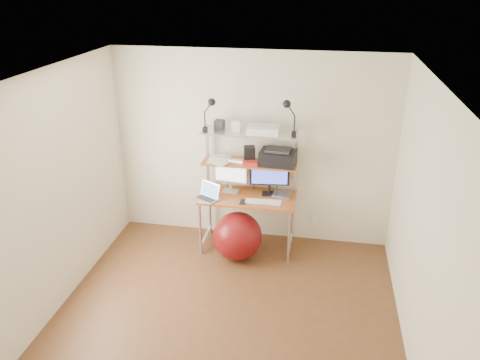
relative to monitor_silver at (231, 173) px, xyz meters
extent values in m
plane|color=brown|center=(0.24, -1.55, -1.00)|extent=(3.60, 3.60, 0.00)
plane|color=white|center=(0.24, -1.55, 1.50)|extent=(3.60, 3.60, 0.00)
plane|color=beige|center=(0.24, 0.25, 0.25)|extent=(3.60, 0.00, 3.60)
plane|color=beige|center=(0.24, -3.35, 0.25)|extent=(3.60, 0.00, 3.60)
plane|color=beige|center=(-1.56, -1.55, 0.25)|extent=(0.00, 3.60, 3.60)
plane|color=beige|center=(2.04, -1.55, 0.25)|extent=(0.00, 3.60, 3.60)
cube|color=#B55423|center=(0.24, -0.11, -0.27)|extent=(1.20, 0.60, 0.03)
cylinder|color=silver|center=(-0.32, -0.37, -0.64)|extent=(0.04, 0.04, 0.71)
cylinder|color=silver|center=(-0.32, 0.15, -0.64)|extent=(0.04, 0.04, 0.71)
cylinder|color=silver|center=(0.80, -0.37, -0.64)|extent=(0.04, 0.04, 0.71)
cylinder|color=silver|center=(0.80, 0.15, -0.64)|extent=(0.04, 0.04, 0.71)
cube|color=silver|center=(-0.33, 0.15, 0.15)|extent=(0.03, 0.04, 0.84)
cube|color=silver|center=(0.81, 0.15, 0.15)|extent=(0.03, 0.04, 0.84)
cube|color=#B55423|center=(0.24, 0.02, 0.14)|extent=(1.18, 0.34, 0.02)
cube|color=silver|center=(0.24, 0.02, 0.54)|extent=(1.18, 0.34, 0.02)
cube|color=white|center=(1.09, 0.23, -0.70)|extent=(0.08, 0.01, 0.12)
cube|color=silver|center=(0.00, -0.02, -0.25)|extent=(0.21, 0.17, 0.01)
cylinder|color=silver|center=(0.00, 0.00, -0.19)|extent=(0.03, 0.03, 0.11)
cube|color=silver|center=(0.00, 0.00, 0.03)|extent=(0.44, 0.08, 0.33)
plane|color=silver|center=(0.00, -0.02, 0.03)|extent=(0.39, 0.04, 0.39)
cube|color=black|center=(0.50, 0.00, -0.25)|extent=(0.19, 0.16, 0.01)
cylinder|color=black|center=(0.50, 0.02, -0.19)|extent=(0.03, 0.03, 0.11)
cube|color=black|center=(0.50, 0.02, 0.01)|extent=(0.50, 0.09, 0.30)
plane|color=#4555EC|center=(0.50, 0.00, 0.01)|extent=(0.44, 0.05, 0.45)
cube|color=#B3B3B7|center=(-0.25, -0.29, -0.25)|extent=(0.35, 0.32, 0.01)
cube|color=#2A2A2C|center=(-0.25, -0.29, -0.24)|extent=(0.28, 0.23, 0.00)
cube|color=#B3B3B7|center=(-0.21, -0.20, -0.15)|extent=(0.28, 0.19, 0.19)
plane|color=#6E8FB7|center=(-0.21, -0.20, -0.15)|extent=(0.26, 0.19, 0.26)
cube|color=white|center=(0.45, -0.24, -0.25)|extent=(0.45, 0.14, 0.01)
cube|color=white|center=(0.62, -0.28, -0.25)|extent=(0.09, 0.06, 0.02)
cube|color=#B3B3B7|center=(0.66, -0.02, -0.24)|extent=(0.24, 0.24, 0.04)
cube|color=black|center=(0.21, -0.29, -0.25)|extent=(0.07, 0.14, 0.01)
cube|color=black|center=(0.59, 0.01, 0.24)|extent=(0.46, 0.33, 0.18)
cube|color=#2A2A2C|center=(0.59, 0.01, 0.34)|extent=(0.32, 0.24, 0.03)
cube|color=black|center=(0.23, 0.04, 0.25)|extent=(0.16, 0.16, 0.20)
cube|color=red|center=(0.26, -0.08, 0.18)|extent=(0.20, 0.15, 0.05)
cube|color=white|center=(0.40, -0.01, 0.59)|extent=(0.39, 0.26, 0.08)
cube|color=silver|center=(0.40, -0.01, 0.64)|extent=(0.33, 0.20, 0.01)
cube|color=white|center=(0.06, 0.02, 0.61)|extent=(0.12, 0.10, 0.13)
cube|color=#2A2A2C|center=(-0.15, 0.07, 0.61)|extent=(0.12, 0.12, 0.11)
cube|color=black|center=(-0.30, -0.05, 0.58)|extent=(0.05, 0.06, 0.05)
cylinder|color=black|center=(-0.30, -0.05, 0.69)|extent=(0.02, 0.02, 0.18)
sphere|color=black|center=(-0.21, -0.06, 0.92)|extent=(0.09, 0.09, 0.09)
cube|color=black|center=(0.78, -0.05, 0.58)|extent=(0.05, 0.06, 0.05)
cylinder|color=black|center=(0.78, -0.05, 0.70)|extent=(0.02, 0.02, 0.19)
sphere|color=black|center=(0.68, -0.06, 0.94)|extent=(0.10, 0.10, 0.10)
sphere|color=maroon|center=(0.16, -0.38, -0.69)|extent=(0.61, 0.61, 0.61)
cube|color=white|center=(-0.19, 0.04, 0.15)|extent=(0.23, 0.30, 0.00)
cube|color=white|center=(-0.10, -0.03, 0.16)|extent=(0.31, 0.34, 0.00)
cube|color=white|center=(-0.13, 0.06, 0.16)|extent=(0.23, 0.30, 0.00)
cube|color=white|center=(-0.12, 0.00, 0.17)|extent=(0.22, 0.29, 0.00)
cube|color=white|center=(-0.16, 0.02, 0.17)|extent=(0.26, 0.32, 0.00)
camera|label=1|loc=(1.09, -5.34, 2.33)|focal=35.00mm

